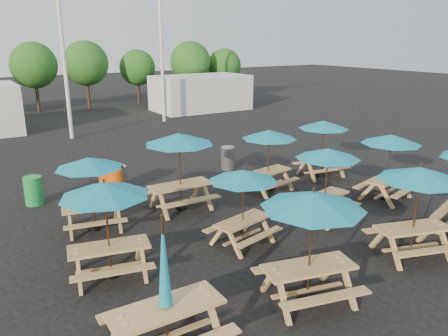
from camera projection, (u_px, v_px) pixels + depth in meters
ground at (249, 213)px, 13.76m from camera, size 120.00×120.00×0.00m
picnic_unit_0 at (165, 296)px, 7.45m from camera, size 2.02×1.77×2.55m
picnic_unit_1 at (105, 196)px, 9.53m from camera, size 2.35×2.35×2.30m
picnic_unit_2 at (89, 167)px, 12.04m from camera, size 2.19×2.19×2.17m
picnic_unit_3 at (313, 207)px, 8.57m from camera, size 2.52×2.52×2.43m
picnic_unit_4 at (243, 180)px, 11.18m from camera, size 2.13×2.13×2.08m
picnic_unit_5 at (179, 143)px, 13.47m from camera, size 2.20×2.20×2.52m
picnic_unit_6 at (420, 179)px, 10.49m from camera, size 2.54×2.54×2.35m
picnic_unit_7 at (328, 158)px, 12.82m from camera, size 2.27×2.27×2.22m
picnic_unit_8 at (269, 138)px, 15.24m from camera, size 2.21×2.21×2.25m
picnic_unit_10 at (391, 143)px, 14.41m from camera, size 2.34×2.34×2.27m
picnic_unit_11 at (323, 128)px, 16.90m from camera, size 2.20×2.20×2.26m
waste_bin_0 at (34, 191)px, 14.35m from camera, size 0.59×0.59×0.95m
waste_bin_1 at (107, 179)px, 15.58m from camera, size 0.59×0.59×0.95m
waste_bin_2 at (116, 180)px, 15.43m from camera, size 0.59×0.59×0.95m
waste_bin_3 at (119, 179)px, 15.54m from camera, size 0.59×0.59×0.95m
waste_bin_4 at (228, 158)px, 18.28m from camera, size 0.59×0.59×0.95m
mast_0 at (60, 24)px, 22.35m from camera, size 0.20×0.20×12.00m
mast_1 at (161, 27)px, 27.31m from camera, size 0.20×0.20×12.00m
event_tent_1 at (201, 93)px, 33.39m from camera, size 7.00×4.00×2.60m
tree_3 at (34, 65)px, 31.88m from camera, size 3.36×3.36×5.09m
tree_4 at (86, 63)px, 33.38m from camera, size 3.41×3.41×5.17m
tree_5 at (137, 68)px, 36.07m from camera, size 2.94×2.94×4.45m
tree_6 at (190, 62)px, 36.57m from camera, size 3.38×3.38×5.13m
tree_7 at (224, 66)px, 38.46m from camera, size 2.95×2.95×4.48m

